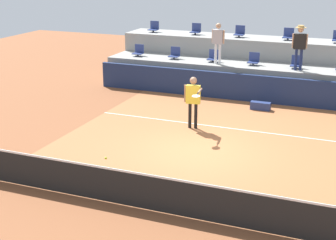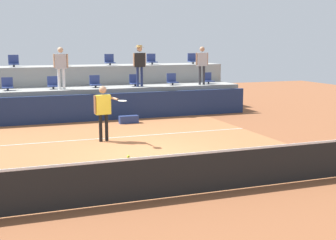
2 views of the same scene
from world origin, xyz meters
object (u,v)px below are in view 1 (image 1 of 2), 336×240
object	(u,v)px
stadium_chair_lower_far_left	(139,51)
stadium_chair_lower_mid_left	(213,57)
equipment_bag	(260,106)
stadium_chair_lower_mid_right	(296,63)
spectator_in_white	(218,39)
stadium_chair_upper_mid_right	(288,35)
tennis_player	(193,97)
spectator_with_hat	(300,43)
stadium_chair_lower_center	(254,60)
tennis_ball	(106,158)
stadium_chair_upper_far_left	(154,28)
stadium_chair_upper_left	(196,30)
stadium_chair_lower_left	(175,54)
stadium_chair_upper_mid_left	(240,32)

from	to	relation	value
stadium_chair_lower_far_left	stadium_chair_lower_mid_left	size ratio (longest dim) A/B	1.00
stadium_chair_lower_far_left	equipment_bag	world-z (taller)	stadium_chair_lower_far_left
stadium_chair_lower_mid_right	spectator_in_white	size ratio (longest dim) A/B	0.30
stadium_chair_lower_far_left	stadium_chair_lower_mid_right	world-z (taller)	same
spectator_in_white	stadium_chair_upper_mid_right	bearing A→B (deg)	40.56
stadium_chair_lower_mid_left	tennis_player	size ratio (longest dim) A/B	0.29
spectator_in_white	equipment_bag	xyz separation A→B (m)	(2.31, -1.86, -2.14)
stadium_chair_lower_far_left	spectator_with_hat	bearing A→B (deg)	-3.04
stadium_chair_lower_mid_left	stadium_chair_lower_center	distance (m)	1.77
stadium_chair_lower_center	tennis_ball	xyz separation A→B (m)	(-1.44, -10.32, -0.75)
stadium_chair_upper_far_left	spectator_with_hat	distance (m)	7.56
spectator_with_hat	stadium_chair_lower_mid_left	bearing A→B (deg)	174.00
stadium_chair_upper_far_left	stadium_chair_upper_left	bearing A→B (deg)	0.00
stadium_chair_lower_mid_left	tennis_player	bearing A→B (deg)	-80.01
stadium_chair_lower_left	stadium_chair_upper_mid_right	distance (m)	5.06
equipment_bag	stadium_chair_upper_mid_right	bearing A→B (deg)	86.60
stadium_chair_lower_mid_right	tennis_player	distance (m)	5.92
stadium_chair_lower_left	stadium_chair_upper_mid_left	size ratio (longest dim) A/B	1.00
spectator_in_white	equipment_bag	distance (m)	3.66
stadium_chair_upper_left	equipment_bag	bearing A→B (deg)	-44.95
stadium_chair_lower_mid_right	spectator_with_hat	distance (m)	0.98
stadium_chair_lower_left	stadium_chair_upper_mid_right	bearing A→B (deg)	21.17
stadium_chair_lower_left	spectator_in_white	bearing A→B (deg)	-10.37
stadium_chair_lower_center	stadium_chair_upper_far_left	world-z (taller)	stadium_chair_upper_far_left
stadium_chair_lower_far_left	stadium_chair_lower_center	distance (m)	5.34
stadium_chair_lower_left	stadium_chair_lower_center	size ratio (longest dim) A/B	1.00
stadium_chair_upper_left	equipment_bag	xyz separation A→B (m)	(4.05, -4.04, -2.16)
stadium_chair_upper_mid_left	equipment_bag	xyz separation A→B (m)	(1.95, -4.04, -2.16)
stadium_chair_upper_mid_left	stadium_chair_upper_mid_right	distance (m)	2.19
stadium_chair_lower_mid_left	stadium_chair_upper_mid_left	size ratio (longest dim) A/B	1.00
stadium_chair_upper_mid_right	tennis_ball	bearing A→B (deg)	-101.75
tennis_player	spectator_with_hat	bearing A→B (deg)	61.09
stadium_chair_lower_left	spectator_in_white	distance (m)	2.29
stadium_chair_upper_mid_right	spectator_in_white	distance (m)	3.36
tennis_player	tennis_ball	size ratio (longest dim) A/B	26.43
stadium_chair_lower_center	spectator_in_white	bearing A→B (deg)	-165.35
stadium_chair_lower_left	stadium_chair_upper_mid_right	world-z (taller)	stadium_chair_upper_mid_right
stadium_chair_upper_mid_right	spectator_in_white	world-z (taller)	spectator_in_white
stadium_chair_lower_center	spectator_in_white	size ratio (longest dim) A/B	0.30
stadium_chair_lower_far_left	stadium_chair_upper_left	size ratio (longest dim) A/B	1.00
stadium_chair_lower_left	stadium_chair_lower_mid_right	xyz separation A→B (m)	(5.33, 0.00, 0.00)
stadium_chair_lower_far_left	stadium_chair_lower_mid_right	size ratio (longest dim) A/B	1.00
stadium_chair_upper_mid_right	tennis_ball	size ratio (longest dim) A/B	7.65
stadium_chair_upper_far_left	tennis_ball	bearing A→B (deg)	-72.10
stadium_chair_lower_far_left	tennis_ball	distance (m)	11.06
stadium_chair_lower_left	stadium_chair_upper_left	distance (m)	2.02
stadium_chair_upper_far_left	stadium_chair_lower_center	bearing A→B (deg)	-18.59
stadium_chair_lower_far_left	stadium_chair_lower_left	xyz separation A→B (m)	(1.78, 0.00, 0.00)
stadium_chair_upper_mid_left	tennis_player	size ratio (longest dim) A/B	0.29
stadium_chair_lower_left	stadium_chair_lower_mid_right	bearing A→B (deg)	0.00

